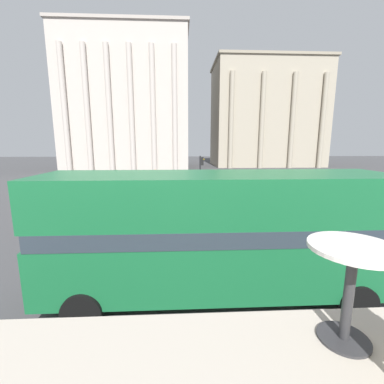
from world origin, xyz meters
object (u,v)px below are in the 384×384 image
(double_decker_bus, at_px, (218,231))
(traffic_light_mid, at_px, (201,171))
(plaza_building_right, at_px, (266,116))
(pedestrian_red, at_px, (155,174))
(plaza_building_left, at_px, (128,104))
(pedestrian_yellow, at_px, (145,202))
(cafe_dining_table, at_px, (351,272))
(pedestrian_blue, at_px, (36,221))
(car_maroon, at_px, (193,190))
(traffic_light_near, at_px, (147,193))

(double_decker_bus, relative_size, traffic_light_mid, 2.67)
(plaza_building_right, relative_size, pedestrian_red, 13.98)
(plaza_building_left, height_order, pedestrian_yellow, plaza_building_left)
(cafe_dining_table, bearing_deg, traffic_light_mid, 88.12)
(double_decker_bus, xyz_separation_m, plaza_building_right, (18.20, 51.06, 8.82))
(pedestrian_blue, relative_size, pedestrian_red, 1.09)
(pedestrian_yellow, bearing_deg, plaza_building_right, -51.62)
(plaza_building_right, distance_m, car_maroon, 41.21)
(plaza_building_left, xyz_separation_m, pedestrian_yellow, (7.57, -36.25, -11.43))
(car_maroon, bearing_deg, traffic_light_mid, -42.97)
(traffic_light_near, height_order, traffic_light_mid, traffic_light_mid)
(pedestrian_blue, bearing_deg, double_decker_bus, -19.57)
(cafe_dining_table, xyz_separation_m, pedestrian_yellow, (-3.42, 14.76, -2.83))
(double_decker_bus, distance_m, plaza_building_left, 47.80)
(plaza_building_right, relative_size, traffic_light_mid, 6.22)
(pedestrian_yellow, bearing_deg, pedestrian_blue, 105.66)
(cafe_dining_table, relative_size, plaza_building_right, 0.03)
(traffic_light_mid, xyz_separation_m, car_maroon, (-0.59, 1.01, -1.77))
(plaza_building_right, bearing_deg, traffic_light_near, -114.86)
(pedestrian_blue, xyz_separation_m, pedestrian_yellow, (4.76, 4.00, -0.03))
(plaza_building_left, bearing_deg, pedestrian_blue, -86.01)
(double_decker_bus, distance_m, pedestrian_blue, 9.67)
(plaza_building_right, bearing_deg, pedestrian_yellow, -117.21)
(traffic_light_mid, distance_m, pedestrian_yellow, 6.87)
(pedestrian_blue, height_order, pedestrian_yellow, pedestrian_blue)
(plaza_building_right, xyz_separation_m, pedestrian_yellow, (-21.55, -41.93, -9.98))
(pedestrian_yellow, bearing_deg, plaza_building_left, -12.63)
(pedestrian_red, bearing_deg, pedestrian_yellow, -63.74)
(double_decker_bus, bearing_deg, plaza_building_right, 68.47)
(cafe_dining_table, height_order, traffic_light_near, cafe_dining_table)
(double_decker_bus, distance_m, traffic_light_mid, 14.49)
(cafe_dining_table, xyz_separation_m, pedestrian_blue, (-8.18, 10.76, -2.80))
(double_decker_bus, xyz_separation_m, traffic_light_mid, (0.72, 14.47, 0.27))
(plaza_building_right, height_order, pedestrian_yellow, plaza_building_right)
(traffic_light_near, relative_size, traffic_light_mid, 0.92)
(car_maroon, xyz_separation_m, pedestrian_blue, (-8.25, -10.35, 0.36))
(double_decker_bus, relative_size, car_maroon, 2.40)
(double_decker_bus, relative_size, plaza_building_right, 0.43)
(double_decker_bus, bearing_deg, pedestrian_blue, 145.77)
(cafe_dining_table, relative_size, plaza_building_left, 0.03)
(plaza_building_right, bearing_deg, plaza_building_left, -168.98)
(double_decker_bus, height_order, plaza_building_left, plaza_building_left)
(plaza_building_left, relative_size, car_maroon, 5.94)
(car_maroon, bearing_deg, traffic_light_near, -89.97)
(plaza_building_left, bearing_deg, double_decker_bus, -76.47)
(car_maroon, bearing_deg, pedestrian_yellow, -102.01)
(plaza_building_right, distance_m, pedestrian_red, 35.56)
(plaza_building_left, relative_size, plaza_building_right, 1.06)
(pedestrian_yellow, bearing_deg, cafe_dining_table, 168.63)
(pedestrian_yellow, bearing_deg, traffic_light_mid, -61.83)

